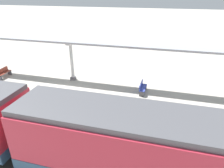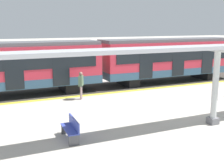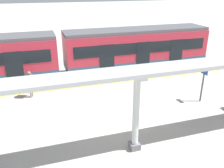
# 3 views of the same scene
# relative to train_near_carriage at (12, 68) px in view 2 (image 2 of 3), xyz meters

# --- Properties ---
(ground_plane) EXTENTS (176.00, 176.00, 0.00)m
(ground_plane) POSITION_rel_train_near_carriage_xyz_m (5.74, 8.00, -1.83)
(ground_plane) COLOR #B3ADA1
(tactile_edge_strip) EXTENTS (0.42, 34.52, 0.01)m
(tactile_edge_strip) POSITION_rel_train_near_carriage_xyz_m (1.80, 8.00, -1.82)
(tactile_edge_strip) COLOR gold
(tactile_edge_strip) RESTS_ON ground
(trackbed) EXTENTS (3.20, 46.52, 0.01)m
(trackbed) POSITION_rel_train_near_carriage_xyz_m (-0.01, 8.00, -1.82)
(trackbed) COLOR #38332D
(trackbed) RESTS_ON ground
(train_near_carriage) EXTENTS (2.65, 11.43, 3.48)m
(train_near_carriage) POSITION_rel_train_near_carriage_xyz_m (0.00, 0.00, 0.00)
(train_near_carriage) COLOR #B52839
(train_near_carriage) RESTS_ON ground
(train_far_carriage) EXTENTS (2.65, 11.43, 3.48)m
(train_far_carriage) POSITION_rel_train_near_carriage_xyz_m (0.00, 12.01, 0.00)
(train_far_carriage) COLOR #B52839
(train_far_carriage) RESTS_ON ground
(canopy_pillar_second) EXTENTS (1.10, 0.44, 3.51)m
(canopy_pillar_second) POSITION_rel_train_near_carriage_xyz_m (9.44, 7.97, -0.05)
(canopy_pillar_second) COLOR slate
(canopy_pillar_second) RESTS_ON ground
(canopy_beam) EXTENTS (1.20, 27.36, 0.16)m
(canopy_beam) POSITION_rel_train_near_carriage_xyz_m (9.44, 8.00, 1.76)
(canopy_beam) COLOR #A8AAB2
(canopy_beam) RESTS_ON canopy_pillar_nearest
(bench_mid_platform) EXTENTS (1.52, 0.50, 0.86)m
(bench_mid_platform) POSITION_rel_train_near_carriage_xyz_m (8.52, 1.42, -1.38)
(bench_mid_platform) COLOR #3748AB
(bench_mid_platform) RESTS_ON ground
(passenger_waiting_near_edge) EXTENTS (0.54, 0.45, 1.73)m
(passenger_waiting_near_edge) POSITION_rel_train_near_carriage_xyz_m (2.61, 3.75, -0.75)
(passenger_waiting_near_edge) COLOR gray
(passenger_waiting_near_edge) RESTS_ON ground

